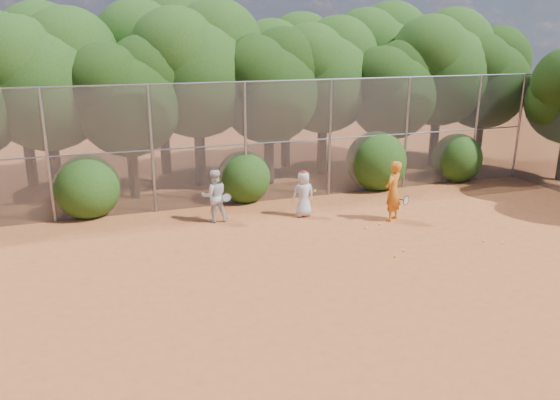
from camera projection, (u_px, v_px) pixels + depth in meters
name	position (u px, v px, depth m)	size (l,w,h in m)	color
ground	(352.00, 268.00, 13.24)	(80.00, 80.00, 0.00)	#AD5427
fence_back	(271.00, 141.00, 18.04)	(20.05, 0.09, 4.03)	gray
tree_1	(46.00, 75.00, 17.63)	(4.64, 4.03, 6.35)	black
tree_2	(129.00, 93.00, 17.93)	(3.99, 3.47, 5.47)	black
tree_3	(198.00, 65.00, 19.38)	(4.89, 4.26, 6.70)	black
tree_4	(270.00, 82.00, 19.78)	(4.19, 3.64, 5.73)	black
tree_5	(325.00, 71.00, 21.19)	(4.51, 3.92, 6.17)	black
tree_6	(393.00, 87.00, 21.22)	(3.86, 3.36, 5.29)	black
tree_7	(441.00, 64.00, 22.31)	(4.77, 4.14, 6.53)	black
tree_8	(485.00, 75.00, 22.78)	(4.25, 3.70, 5.82)	black
tree_9	(20.00, 66.00, 19.36)	(4.83, 4.20, 6.62)	black
tree_10	(161.00, 56.00, 21.00)	(5.15, 4.48, 7.06)	black
tree_11	(287.00, 67.00, 22.30)	(4.64, 4.03, 6.35)	black
tree_12	(378.00, 56.00, 24.13)	(5.02, 4.37, 6.88)	black
bush_0	(87.00, 184.00, 16.81)	(2.00, 2.00, 2.00)	#1D4010
bush_1	(244.00, 175.00, 18.38)	(1.80, 1.80, 1.80)	#1D4010
bush_2	(376.00, 158.00, 19.86)	(2.20, 2.20, 2.20)	#1D4010
bush_3	(457.00, 156.00, 20.98)	(1.90, 1.90, 1.90)	#1D4010
player_yellow	(393.00, 191.00, 16.36)	(0.89, 0.74, 1.85)	orange
player_teen	(303.00, 194.00, 16.80)	(0.71, 0.47, 1.46)	silver
player_white	(214.00, 196.00, 16.32)	(0.89, 0.78, 1.60)	silver
ball_0	(366.00, 228.00, 15.85)	(0.07, 0.07, 0.07)	#D7EC2A
ball_1	(379.00, 224.00, 16.21)	(0.07, 0.07, 0.07)	#D7EC2A
ball_2	(404.00, 251.00, 14.21)	(0.07, 0.07, 0.07)	#D7EC2A
ball_3	(503.00, 243.00, 14.72)	(0.07, 0.07, 0.07)	#D7EC2A
ball_4	(395.00, 256.00, 13.84)	(0.07, 0.07, 0.07)	#D7EC2A
ball_5	(413.00, 211.00, 17.34)	(0.07, 0.07, 0.07)	#D7EC2A
ball_6	(483.00, 241.00, 14.87)	(0.07, 0.07, 0.07)	#D7EC2A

